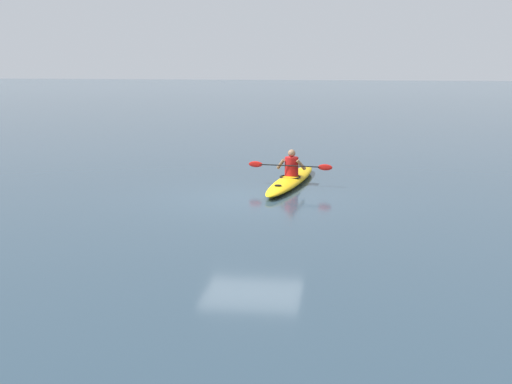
# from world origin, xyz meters

# --- Properties ---
(ground_plane) EXTENTS (160.00, 160.00, 0.00)m
(ground_plane) POSITION_xyz_m (0.00, 0.00, 0.00)
(ground_plane) COLOR #283D4C
(kayak) EXTENTS (1.37, 4.90, 0.25)m
(kayak) POSITION_xyz_m (-0.78, -2.16, 0.13)
(kayak) COLOR #EAB214
(kayak) RESTS_ON ground
(kayaker) EXTENTS (2.35, 0.58, 0.73)m
(kayaker) POSITION_xyz_m (-0.79, -2.21, 0.55)
(kayaker) COLOR red
(kayaker) RESTS_ON kayak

